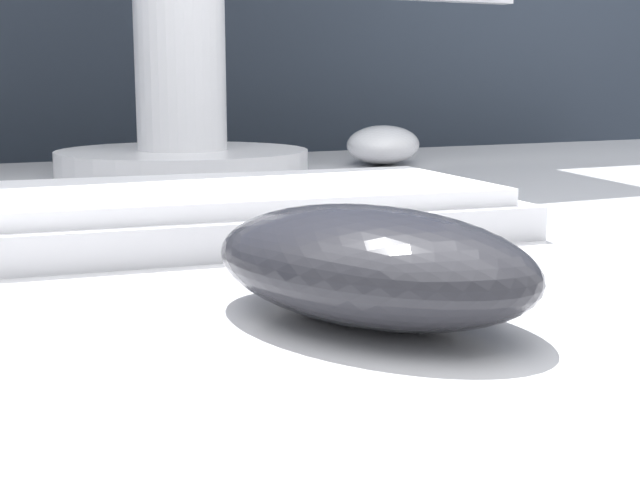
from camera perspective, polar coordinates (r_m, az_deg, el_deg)
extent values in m
cube|color=#333D4C|center=(1.00, -17.64, 5.80)|extent=(5.00, 0.03, 1.46)
ellipsoid|color=#232328|center=(0.28, 3.18, -1.51)|extent=(0.11, 0.13, 0.04)
cube|color=silver|center=(0.43, -12.00, 1.05)|extent=(0.38, 0.17, 0.02)
cube|color=silver|center=(0.43, -12.06, 2.65)|extent=(0.35, 0.15, 0.01)
cylinder|color=white|center=(0.72, -8.76, 4.94)|extent=(0.20, 0.20, 0.02)
cylinder|color=white|center=(0.72, -8.93, 11.16)|extent=(0.07, 0.07, 0.14)
ellipsoid|color=white|center=(0.81, 4.06, 6.11)|extent=(0.12, 0.13, 0.03)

